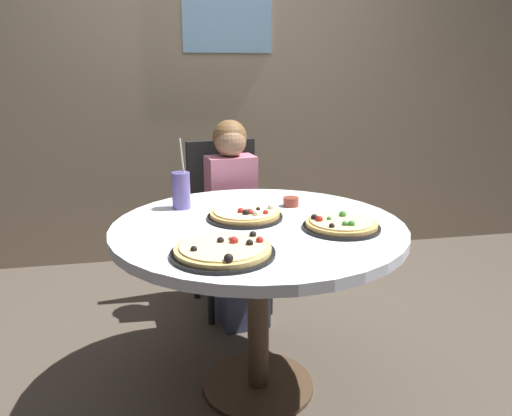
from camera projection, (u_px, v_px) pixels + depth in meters
name	position (u px, v px, depth m)	size (l,w,h in m)	color
ground_plane	(258.00, 386.00, 2.14)	(8.00, 8.00, 0.00)	#4C4238
wall_with_window	(210.00, 52.00, 3.34)	(5.20, 0.14, 2.90)	gray
dining_table	(258.00, 248.00, 1.96)	(1.16, 1.16, 0.75)	silver
chair_wooden	(226.00, 215.00, 2.81)	(0.46, 0.46, 0.95)	black
diner_child	(236.00, 232.00, 2.66)	(0.31, 0.43, 1.08)	#3F4766
pizza_veggie	(245.00, 215.00, 2.00)	(0.31, 0.31, 0.05)	black
pizza_cheese	(341.00, 225.00, 1.87)	(0.30, 0.30, 0.05)	black
pizza_pepperoni	(223.00, 250.00, 1.61)	(0.35, 0.35, 0.05)	black
soda_cup	(181.00, 190.00, 2.13)	(0.08, 0.08, 0.31)	#6659A5
sauce_bowl	(291.00, 202.00, 2.18)	(0.07, 0.07, 0.04)	brown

